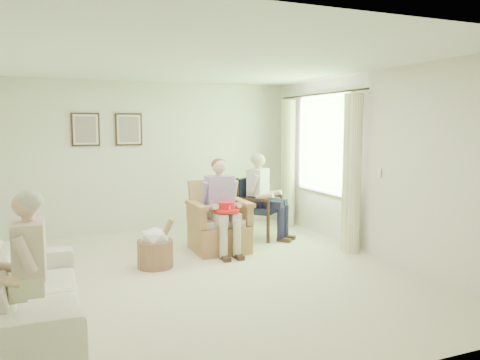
{
  "coord_description": "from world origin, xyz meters",
  "views": [
    {
      "loc": [
        -1.73,
        -5.4,
        1.84
      ],
      "look_at": [
        0.85,
        0.9,
        1.05
      ],
      "focal_mm": 35.0,
      "sensor_mm": 36.0,
      "label": 1
    }
  ],
  "objects_px": {
    "person_dark": "(262,190)",
    "person_sofa": "(24,262)",
    "wicker_armchair": "(218,229)",
    "red_hat": "(227,208)",
    "wood_armchair": "(258,205)",
    "person_wicker": "(221,199)",
    "hatbox": "(155,247)",
    "sofa": "(29,291)"
  },
  "relations": [
    {
      "from": "person_wicker",
      "to": "person_sofa",
      "type": "height_order",
      "value": "person_wicker"
    },
    {
      "from": "wicker_armchair",
      "to": "red_hat",
      "type": "height_order",
      "value": "wicker_armchair"
    },
    {
      "from": "person_dark",
      "to": "person_sofa",
      "type": "xyz_separation_m",
      "value": [
        -3.4,
        -2.75,
        -0.06
      ]
    },
    {
      "from": "person_dark",
      "to": "red_hat",
      "type": "bearing_deg",
      "value": 178.51
    },
    {
      "from": "wood_armchair",
      "to": "wicker_armchair",
      "type": "bearing_deg",
      "value": 171.13
    },
    {
      "from": "person_wicker",
      "to": "person_sofa",
      "type": "bearing_deg",
      "value": -139.12
    },
    {
      "from": "wicker_armchair",
      "to": "wood_armchair",
      "type": "relative_size",
      "value": 1.05
    },
    {
      "from": "person_wicker",
      "to": "red_hat",
      "type": "xyz_separation_m",
      "value": [
        0.0,
        -0.21,
        -0.09
      ]
    },
    {
      "from": "wicker_armchair",
      "to": "red_hat",
      "type": "distance_m",
      "value": 0.5
    },
    {
      "from": "wicker_armchair",
      "to": "red_hat",
      "type": "bearing_deg",
      "value": -90.07
    },
    {
      "from": "red_hat",
      "to": "hatbox",
      "type": "relative_size",
      "value": 0.53
    },
    {
      "from": "sofa",
      "to": "hatbox",
      "type": "bearing_deg",
      "value": -47.55
    },
    {
      "from": "wood_armchair",
      "to": "person_dark",
      "type": "distance_m",
      "value": 0.31
    },
    {
      "from": "person_wicker",
      "to": "hatbox",
      "type": "bearing_deg",
      "value": -161.92
    },
    {
      "from": "wood_armchair",
      "to": "hatbox",
      "type": "bearing_deg",
      "value": 166.86
    },
    {
      "from": "wicker_armchair",
      "to": "sofa",
      "type": "xyz_separation_m",
      "value": [
        -2.5,
        -1.82,
        -0.0
      ]
    },
    {
      "from": "sofa",
      "to": "hatbox",
      "type": "height_order",
      "value": "hatbox"
    },
    {
      "from": "wicker_armchair",
      "to": "hatbox",
      "type": "xyz_separation_m",
      "value": [
        -1.05,
        -0.48,
        -0.06
      ]
    },
    {
      "from": "wicker_armchair",
      "to": "person_sofa",
      "type": "xyz_separation_m",
      "value": [
        -2.5,
        -2.33,
        0.42
      ]
    },
    {
      "from": "sofa",
      "to": "hatbox",
      "type": "xyz_separation_m",
      "value": [
        1.46,
        1.33,
        -0.06
      ]
    },
    {
      "from": "person_wicker",
      "to": "red_hat",
      "type": "bearing_deg",
      "value": -89.93
    },
    {
      "from": "sofa",
      "to": "red_hat",
      "type": "xyz_separation_m",
      "value": [
        2.5,
        1.47,
        0.37
      ]
    },
    {
      "from": "person_sofa",
      "to": "red_hat",
      "type": "height_order",
      "value": "person_sofa"
    },
    {
      "from": "person_sofa",
      "to": "red_hat",
      "type": "bearing_deg",
      "value": 130.15
    },
    {
      "from": "person_wicker",
      "to": "sofa",
      "type": "bearing_deg",
      "value": -146.43
    },
    {
      "from": "red_hat",
      "to": "hatbox",
      "type": "bearing_deg",
      "value": -172.31
    },
    {
      "from": "person_dark",
      "to": "person_sofa",
      "type": "relative_size",
      "value": 1.06
    },
    {
      "from": "wicker_armchair",
      "to": "red_hat",
      "type": "relative_size",
      "value": 2.83
    },
    {
      "from": "sofa",
      "to": "person_wicker",
      "type": "height_order",
      "value": "person_wicker"
    },
    {
      "from": "wood_armchair",
      "to": "person_sofa",
      "type": "relative_size",
      "value": 0.76
    },
    {
      "from": "person_dark",
      "to": "wood_armchair",
      "type": "bearing_deg",
      "value": 48.09
    },
    {
      "from": "sofa",
      "to": "person_wicker",
      "type": "relative_size",
      "value": 1.65
    },
    {
      "from": "wood_armchair",
      "to": "hatbox",
      "type": "distance_m",
      "value": 2.24
    },
    {
      "from": "hatbox",
      "to": "wood_armchair",
      "type": "bearing_deg",
      "value": 28.77
    },
    {
      "from": "person_sofa",
      "to": "person_dark",
      "type": "bearing_deg",
      "value": 130.7
    },
    {
      "from": "person_sofa",
      "to": "red_hat",
      "type": "relative_size",
      "value": 3.56
    },
    {
      "from": "person_sofa",
      "to": "red_hat",
      "type": "xyz_separation_m",
      "value": [
        2.5,
        1.98,
        -0.05
      ]
    },
    {
      "from": "person_sofa",
      "to": "hatbox",
      "type": "relative_size",
      "value": 1.9
    },
    {
      "from": "wicker_armchair",
      "to": "person_sofa",
      "type": "distance_m",
      "value": 3.44
    },
    {
      "from": "wicker_armchair",
      "to": "person_wicker",
      "type": "xyz_separation_m",
      "value": [
        -0.0,
        -0.14,
        0.46
      ]
    },
    {
      "from": "person_dark",
      "to": "person_sofa",
      "type": "bearing_deg",
      "value": 177.01
    },
    {
      "from": "wicker_armchair",
      "to": "person_sofa",
      "type": "bearing_deg",
      "value": -137.4
    }
  ]
}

